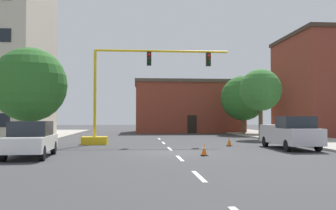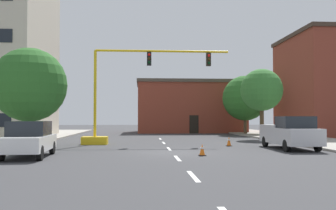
{
  "view_description": "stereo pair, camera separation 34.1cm",
  "coord_description": "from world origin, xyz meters",
  "views": [
    {
      "loc": [
        -2.03,
        -20.93,
        1.91
      ],
      "look_at": [
        0.21,
        6.35,
        2.81
      ],
      "focal_mm": 40.97,
      "sensor_mm": 36.0,
      "label": 1
    },
    {
      "loc": [
        -1.69,
        -20.96,
        1.91
      ],
      "look_at": [
        0.21,
        6.35,
        2.81
      ],
      "focal_mm": 40.97,
      "sensor_mm": 36.0,
      "label": 2
    }
  ],
  "objects": [
    {
      "name": "lane_stripe_seg_2",
      "position": [
        0.0,
        -3.0,
        0.0
      ],
      "size": [
        0.16,
        2.4,
        0.01
      ],
      "primitive_type": "cube",
      "color": "silver",
      "rests_on": "ground_plane"
    },
    {
      "name": "lane_stripe_seg_5",
      "position": [
        0.0,
        13.5,
        0.0
      ],
      "size": [
        0.16,
        2.4,
        0.01
      ],
      "primitive_type": "cube",
      "color": "silver",
      "rests_on": "ground_plane"
    },
    {
      "name": "traffic_signal_gantry",
      "position": [
        -3.57,
        6.72,
        2.33
      ],
      "size": [
        10.57,
        1.2,
        6.83
      ],
      "color": "yellow",
      "rests_on": "ground_plane"
    },
    {
      "name": "lane_stripe_seg_4",
      "position": [
        0.0,
        8.0,
        0.0
      ],
      "size": [
        0.16,
        2.4,
        0.01
      ],
      "primitive_type": "cube",
      "color": "silver",
      "rests_on": "ground_plane"
    },
    {
      "name": "pickup_truck_silver",
      "position": [
        7.3,
        1.73,
        0.97
      ],
      "size": [
        2.03,
        5.4,
        1.99
      ],
      "color": "#BCBCC1",
      "rests_on": "ground_plane"
    },
    {
      "name": "building_brick_center",
      "position": [
        4.64,
        29.24,
        3.33
      ],
      "size": [
        13.79,
        9.01,
        6.63
      ],
      "color": "brown",
      "rests_on": "ground_plane"
    },
    {
      "name": "sidewalk_left",
      "position": [
        -11.86,
        8.0,
        0.07
      ],
      "size": [
        6.0,
        56.0,
        0.14
      ],
      "primitive_type": "cube",
      "color": "#9E998E",
      "rests_on": "ground_plane"
    },
    {
      "name": "lane_stripe_seg_3",
      "position": [
        0.0,
        2.5,
        0.0
      ],
      "size": [
        0.16,
        2.4,
        0.01
      ],
      "primitive_type": "cube",
      "color": "silver",
      "rests_on": "ground_plane"
    },
    {
      "name": "sedan_white_near_left",
      "position": [
        -7.09,
        -2.05,
        0.89
      ],
      "size": [
        2.08,
        4.59,
        1.74
      ],
      "color": "white",
      "rests_on": "ground_plane"
    },
    {
      "name": "tree_right_mid",
      "position": [
        8.86,
        12.0,
        4.33
      ],
      "size": [
        3.71,
        3.71,
        6.2
      ],
      "color": "#4C3823",
      "rests_on": "ground_plane"
    },
    {
      "name": "tree_right_far",
      "position": [
        9.81,
        20.85,
        4.07
      ],
      "size": [
        5.01,
        5.01,
        6.58
      ],
      "color": "brown",
      "rests_on": "ground_plane"
    },
    {
      "name": "ground_plane",
      "position": [
        0.0,
        0.0,
        0.0
      ],
      "size": [
        160.0,
        160.0,
        0.0
      ],
      "primitive_type": "plane",
      "color": "#38383A"
    },
    {
      "name": "traffic_cone_roadside_a",
      "position": [
        1.35,
        -1.88,
        0.29
      ],
      "size": [
        0.36,
        0.36,
        0.6
      ],
      "color": "black",
      "rests_on": "ground_plane"
    },
    {
      "name": "tree_left_near",
      "position": [
        -8.82,
        3.96,
        4.0
      ],
      "size": [
        4.72,
        4.72,
        6.36
      ],
      "color": "#4C3823",
      "rests_on": "ground_plane"
    },
    {
      "name": "traffic_cone_roadside_b",
      "position": [
        4.17,
        4.41,
        0.32
      ],
      "size": [
        0.36,
        0.36,
        0.66
      ],
      "color": "black",
      "rests_on": "ground_plane"
    },
    {
      "name": "lane_stripe_seg_1",
      "position": [
        0.0,
        -8.5,
        0.0
      ],
      "size": [
        0.16,
        2.4,
        0.01
      ],
      "primitive_type": "cube",
      "color": "silver",
      "rests_on": "ground_plane"
    },
    {
      "name": "sidewalk_right",
      "position": [
        11.86,
        8.0,
        0.07
      ],
      "size": [
        6.0,
        56.0,
        0.14
      ],
      "primitive_type": "cube",
      "color": "#9E998E",
      "rests_on": "ground_plane"
    }
  ]
}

